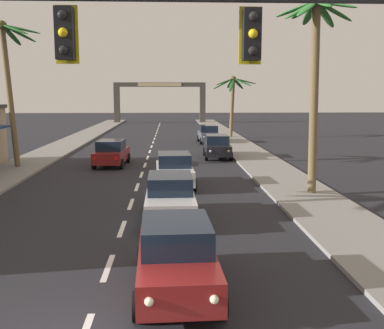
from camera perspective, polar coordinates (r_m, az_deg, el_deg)
sidewalk_right at (r=29.06m, az=9.50°, el=-0.55°), size 3.20×110.00×0.14m
sidewalk_left at (r=29.96m, az=-21.11°, el=-0.74°), size 3.20×110.00×0.14m
lane_markings at (r=28.07m, az=-5.25°, el=-0.92°), size 4.28×86.50×0.01m
traffic_signal_mast at (r=8.85m, az=8.40°, el=11.22°), size 10.21×0.41×7.14m
sedan_lead_at_stop_bar at (r=11.19m, az=-1.93°, el=-11.12°), size 2.06×4.50×1.68m
sedan_third_in_queue at (r=17.31m, az=-2.69°, el=-4.01°), size 1.99×4.47×1.68m
sedan_fifth_in_queue at (r=23.55m, az=-2.18°, el=-0.63°), size 2.08×4.50×1.68m
sedan_oncoming_far at (r=30.80m, az=-9.81°, el=1.43°), size 2.14×4.52×1.68m
sedan_parked_nearest_kerb at (r=34.13m, az=3.10°, el=2.23°), size 2.04×4.49×1.68m
sedan_parked_mid_kerb at (r=44.82m, az=2.04°, el=3.76°), size 2.05×4.49×1.68m
palm_left_third at (r=31.18m, az=-21.75°, el=11.60°), size 4.38×4.31×9.03m
palm_right_second at (r=21.85m, az=14.77°, el=12.50°), size 3.42×3.57×8.88m
palm_right_farthest at (r=49.57m, az=5.02°, el=8.65°), size 4.67×4.49×6.52m
town_gateway_arch at (r=76.23m, az=-3.96°, el=8.28°), size 14.77×0.90×6.51m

